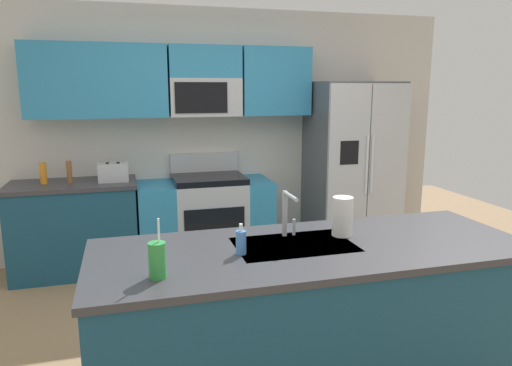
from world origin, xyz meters
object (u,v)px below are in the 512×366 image
at_px(toaster, 113,172).
at_px(soap_dispenser, 241,242).
at_px(range_oven, 206,219).
at_px(pepper_mill, 69,172).
at_px(paper_towel_roll, 342,216).
at_px(drink_cup_green, 157,260).
at_px(sink_faucet, 287,210).
at_px(bottle_orange, 43,173).
at_px(refrigerator, 352,168).

height_order(toaster, soap_dispenser, toaster).
distance_m(range_oven, pepper_mill, 1.41).
distance_m(range_oven, paper_towel_roll, 2.31).
relative_size(toaster, drink_cup_green, 0.95).
distance_m(drink_cup_green, paper_towel_roll, 1.19).
distance_m(toaster, pepper_mill, 0.40).
bearing_deg(range_oven, pepper_mill, -179.89).
relative_size(sink_faucet, paper_towel_roll, 1.17).
bearing_deg(bottle_orange, pepper_mill, -3.76).
xyz_separation_m(drink_cup_green, soap_dispenser, (0.46, 0.21, -0.02)).
bearing_deg(toaster, paper_towel_roll, -57.17).
bearing_deg(refrigerator, toaster, 179.56).
bearing_deg(bottle_orange, range_oven, -0.48).
height_order(refrigerator, drink_cup_green, refrigerator).
relative_size(soap_dispenser, paper_towel_roll, 0.71).
relative_size(pepper_mill, bottle_orange, 1.05).
bearing_deg(drink_cup_green, range_oven, 75.66).
height_order(range_oven, pepper_mill, pepper_mill).
distance_m(soap_dispenser, paper_towel_roll, 0.69).
xyz_separation_m(toaster, sink_faucet, (1.04, -2.07, 0.08)).
bearing_deg(toaster, bottle_orange, 174.11).
bearing_deg(paper_towel_roll, range_oven, 102.42).
height_order(range_oven, drink_cup_green, drink_cup_green).
xyz_separation_m(range_oven, pepper_mill, (-1.29, -0.00, 0.56)).
xyz_separation_m(bottle_orange, sink_faucet, (1.67, -2.14, 0.07)).
xyz_separation_m(toaster, soap_dispenser, (0.70, -2.29, -0.02)).
relative_size(drink_cup_green, paper_towel_roll, 1.23).
height_order(refrigerator, bottle_orange, refrigerator).
relative_size(refrigerator, pepper_mill, 8.80).
relative_size(range_oven, bottle_orange, 6.78).
distance_m(range_oven, sink_faucet, 2.22).
height_order(range_oven, paper_towel_roll, paper_towel_roll).
relative_size(bottle_orange, drink_cup_green, 0.68).
relative_size(toaster, soap_dispenser, 1.65).
distance_m(refrigerator, toaster, 2.51).
relative_size(sink_faucet, soap_dispenser, 1.66).
bearing_deg(range_oven, paper_towel_roll, -77.58).
bearing_deg(pepper_mill, soap_dispenser, -64.76).
relative_size(refrigerator, drink_cup_green, 6.28).
distance_m(refrigerator, drink_cup_green, 3.36).
relative_size(refrigerator, soap_dispenser, 10.88).
bearing_deg(paper_towel_roll, toaster, 122.83).
height_order(refrigerator, pepper_mill, refrigerator).
xyz_separation_m(toaster, paper_towel_roll, (1.38, -2.13, 0.03)).
distance_m(drink_cup_green, soap_dispenser, 0.51).
bearing_deg(drink_cup_green, toaster, 95.55).
relative_size(toaster, bottle_orange, 1.39).
bearing_deg(soap_dispenser, refrigerator, 51.38).
relative_size(range_oven, drink_cup_green, 4.62).
bearing_deg(soap_dispenser, sink_faucet, 32.28).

